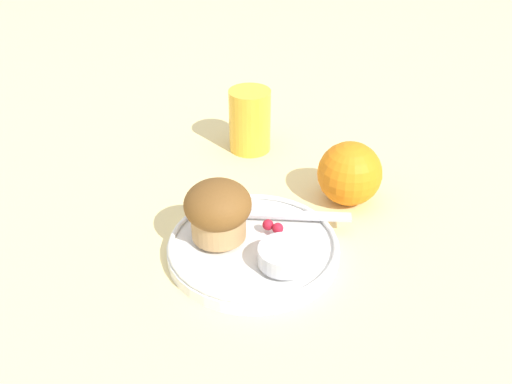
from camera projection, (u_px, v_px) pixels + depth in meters
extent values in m
plane|color=beige|center=(266.00, 259.00, 0.65)|extent=(3.00, 3.00, 0.00)
cylinder|color=white|center=(252.00, 251.00, 0.65)|extent=(0.20, 0.20, 0.01)
torus|color=white|center=(252.00, 244.00, 0.64)|extent=(0.19, 0.19, 0.01)
cylinder|color=tan|center=(219.00, 222.00, 0.64)|extent=(0.06, 0.06, 0.04)
ellipsoid|color=brown|center=(218.00, 205.00, 0.63)|extent=(0.08, 0.08, 0.05)
cylinder|color=silver|center=(285.00, 255.00, 0.61)|extent=(0.06, 0.06, 0.02)
cylinder|color=silver|center=(285.00, 250.00, 0.60)|extent=(0.05, 0.05, 0.00)
sphere|color=#B7192D|center=(268.00, 225.00, 0.66)|extent=(0.01, 0.01, 0.01)
sphere|color=#B7192D|center=(277.00, 228.00, 0.65)|extent=(0.01, 0.01, 0.01)
cube|color=#B7B7BC|center=(270.00, 214.00, 0.68)|extent=(0.18, 0.10, 0.00)
sphere|color=orange|center=(350.00, 174.00, 0.72)|extent=(0.08, 0.08, 0.08)
cylinder|color=gold|center=(250.00, 120.00, 0.84)|extent=(0.06, 0.06, 0.09)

